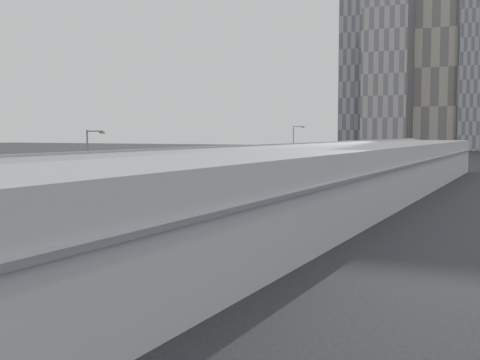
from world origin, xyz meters
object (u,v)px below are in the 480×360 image
Objects in this scene: bus_3 at (181,203)px; street_lamp_far at (294,150)px; bus_2 at (96,224)px; bus_5 at (293,182)px; bus_6 at (330,175)px; street_lamp_near at (89,170)px; suv at (358,167)px; bus_4 at (244,191)px; shipping_container at (327,169)px.

bus_3 is 1.47× the size of street_lamp_far.
bus_2 is 0.88× the size of bus_5.
street_lamp_near is (-6.65, -50.15, 3.34)m from bus_6.
bus_6 reaches higher than suv.
bus_4 is 2.03× the size of shipping_container.
bus_3 is at bearing -89.23° from bus_5.
bus_5 is at bearing -84.37° from suv.
bus_4 is at bearing 93.52° from bus_2.
street_lamp_near is (-6.17, -19.40, 3.36)m from bus_4.
bus_5 is at bearing -73.10° from shipping_container.
bus_3 is 1.05× the size of bus_4.
street_lamp_near reaches higher than bus_3.
bus_5 is at bearing 92.56° from bus_2.
bus_4 is 1.40× the size of street_lamp_far.
street_lamp_near is at bearing -101.25° from bus_6.
shipping_container is at bearing 105.81° from bus_6.
street_lamp_near reaches higher than bus_4.
bus_2 is 1.97× the size of suv.
bus_4 is 30.76m from bus_6.
bus_2 is at bearing -93.62° from bus_6.
shipping_container is (-6.44, 50.28, -0.21)m from bus_4.
bus_4 is at bearing -89.88° from bus_5.
street_lamp_near is at bearing 134.96° from bus_2.
bus_3 is 1.04× the size of bus_6.
street_lamp_far is at bearing 96.19° from bus_4.
bus_3 is 44.45m from bus_6.
bus_5 reaches higher than bus_4.
bus_6 is 2.04× the size of shipping_container.
bus_6 is at bearing 91.32° from bus_5.
street_lamp_far is (-0.19, 51.87, 0.48)m from street_lamp_near.
street_lamp_near is at bearing -89.79° from street_lamp_far.
bus_6 is (-0.07, 57.46, 0.16)m from bus_2.
bus_3 is 1.63× the size of street_lamp_near.
bus_5 is (0.39, 14.53, 0.06)m from bus_4.
bus_2 is at bearing -91.87° from bus_3.
bus_6 is at bearing 82.44° from street_lamp_near.
bus_3 is at bearing -86.66° from suv.
street_lamp_far is (-6.84, 1.72, 3.82)m from bus_6.
bus_4 is 20.63m from street_lamp_near.
bus_2 is at bearing -93.71° from bus_4.
shipping_container is 17.32m from suv.
bus_4 is at bearing -94.59° from bus_6.
bus_5 is 1.59× the size of street_lamp_near.
street_lamp_near is 69.76m from shipping_container.
shipping_container is at bearing 91.22° from bus_3.
street_lamp_near is 1.31× the size of shipping_container.
bus_4 is 50.69m from shipping_container.
bus_2 is 1.41× the size of street_lamp_near.
suv is at bearing 91.14° from shipping_container.
bus_6 is at bearing 92.40° from bus_2.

